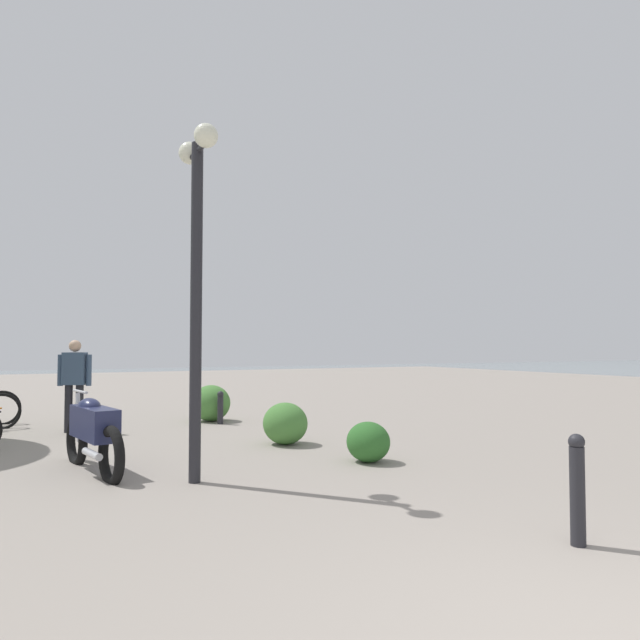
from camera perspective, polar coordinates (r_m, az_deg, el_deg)
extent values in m
cylinder|color=#232328|center=(7.22, -11.76, 0.88)|extent=(0.14, 0.14, 4.03)
cylinder|color=#232328|center=(7.58, -11.62, 15.51)|extent=(0.70, 0.06, 0.06)
sphere|color=#EAEACC|center=(7.28, -10.84, 16.91)|extent=(0.28, 0.28, 0.28)
sphere|color=#EAEACC|center=(7.92, -12.33, 15.31)|extent=(0.28, 0.28, 0.28)
torus|color=black|center=(7.62, -19.32, -12.17)|extent=(0.73, 0.24, 0.72)
torus|color=black|center=(8.99, -22.22, -10.62)|extent=(0.73, 0.24, 0.72)
cube|color=#23284C|center=(8.21, -20.76, -9.18)|extent=(1.14, 0.50, 0.40)
ellipsoid|color=#23284C|center=(8.41, -21.19, -7.78)|extent=(0.48, 0.35, 0.24)
cylinder|color=silver|center=(8.90, -22.08, -8.60)|extent=(0.19, 0.09, 0.66)
cylinder|color=silver|center=(8.81, -21.94, -6.35)|extent=(0.60, 0.14, 0.04)
cylinder|color=silver|center=(7.84, -20.95, -11.87)|extent=(0.56, 0.18, 0.09)
torus|color=black|center=(13.16, -28.17, -7.74)|extent=(0.17, 0.72, 0.72)
torus|color=black|center=(13.91, -28.11, -7.44)|extent=(0.13, 0.72, 0.72)
cylinder|color=black|center=(12.02, -22.00, -7.80)|extent=(0.14, 0.14, 0.90)
cylinder|color=black|center=(12.09, -22.90, -7.76)|extent=(0.14, 0.14, 0.90)
cube|color=#384C66|center=(12.01, -22.39, -4.31)|extent=(0.39, 0.46, 0.60)
sphere|color=tan|center=(12.00, -22.36, -2.31)|extent=(0.22, 0.22, 0.22)
cylinder|color=#384C66|center=(11.92, -21.22, -4.49)|extent=(0.10, 0.10, 0.58)
cylinder|color=#384C66|center=(12.10, -23.56, -4.42)|extent=(0.10, 0.10, 0.58)
cylinder|color=#232328|center=(5.41, 23.39, -15.19)|extent=(0.12, 0.12, 0.79)
sphere|color=#232328|center=(5.33, 23.30, -10.64)|extent=(0.13, 0.13, 0.13)
cylinder|color=#232328|center=(12.52, -9.50, -8.49)|extent=(0.12, 0.12, 0.57)
sphere|color=#232328|center=(12.49, -9.49, -7.01)|extent=(0.13, 0.13, 0.13)
ellipsoid|color=#2D6628|center=(8.42, 4.63, -11.53)|extent=(0.65, 0.59, 0.55)
ellipsoid|color=#477F38|center=(13.04, -10.37, -7.81)|extent=(0.90, 0.81, 0.76)
ellipsoid|color=#477F38|center=(9.87, -3.34, -9.84)|extent=(0.80, 0.72, 0.68)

